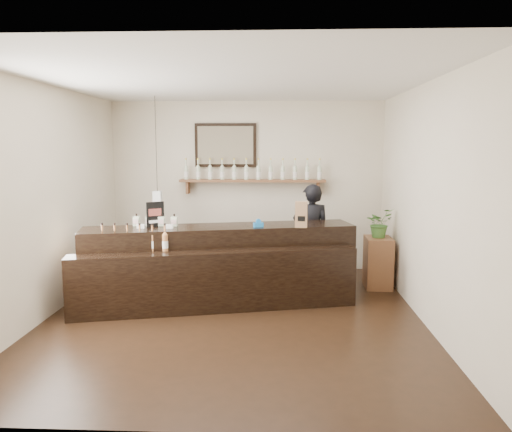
% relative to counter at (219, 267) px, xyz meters
% --- Properties ---
extents(ground, '(5.00, 5.00, 0.00)m').
position_rel_counter_xyz_m(ground, '(0.25, -0.57, -0.47)').
color(ground, black).
rests_on(ground, ground).
extents(room_shell, '(5.00, 5.00, 5.00)m').
position_rel_counter_xyz_m(room_shell, '(0.25, -0.57, 1.23)').
color(room_shell, beige).
rests_on(room_shell, ground).
extents(back_wall_decor, '(2.66, 0.96, 1.69)m').
position_rel_counter_xyz_m(back_wall_decor, '(0.10, 1.81, 1.28)').
color(back_wall_decor, brown).
rests_on(back_wall_decor, ground).
extents(counter, '(3.65, 1.76, 1.17)m').
position_rel_counter_xyz_m(counter, '(0.00, 0.00, 0.00)').
color(counter, black).
rests_on(counter, ground).
extents(promo_sign, '(0.21, 0.14, 0.33)m').
position_rel_counter_xyz_m(promo_sign, '(-0.84, 0.04, 0.70)').
color(promo_sign, black).
rests_on(promo_sign, counter).
extents(paper_bag, '(0.17, 0.13, 0.34)m').
position_rel_counter_xyz_m(paper_bag, '(1.08, 0.09, 0.70)').
color(paper_bag, '#9F764C').
rests_on(paper_bag, counter).
extents(tape_dispenser, '(0.14, 0.09, 0.11)m').
position_rel_counter_xyz_m(tape_dispenser, '(0.52, 0.08, 0.58)').
color(tape_dispenser, blue).
rests_on(tape_dispenser, counter).
extents(side_cabinet, '(0.38, 0.52, 0.74)m').
position_rel_counter_xyz_m(side_cabinet, '(2.25, 0.83, -0.10)').
color(side_cabinet, brown).
rests_on(side_cabinet, ground).
extents(potted_plant, '(0.51, 0.50, 0.43)m').
position_rel_counter_xyz_m(potted_plant, '(2.25, 0.83, 0.48)').
color(potted_plant, '#40702D').
rests_on(potted_plant, side_cabinet).
extents(shopkeeper, '(0.64, 0.43, 1.71)m').
position_rel_counter_xyz_m(shopkeeper, '(1.28, 0.98, 0.38)').
color(shopkeeper, black).
rests_on(shopkeeper, ground).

